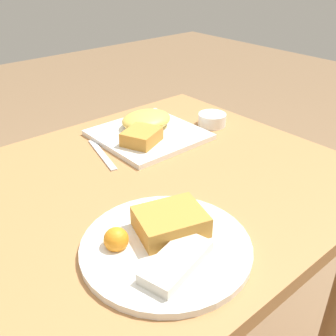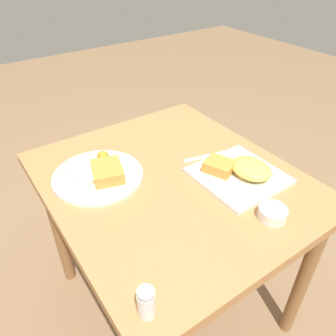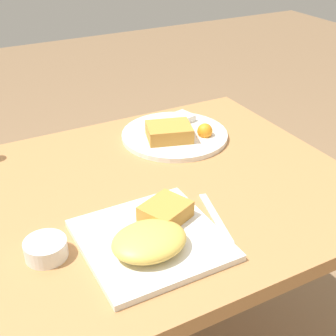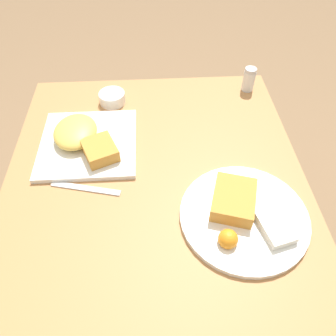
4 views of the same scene
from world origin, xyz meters
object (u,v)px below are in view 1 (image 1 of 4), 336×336
plate_oval_far (166,242)px  plate_square_near (147,129)px  sauce_ramekin (212,119)px  butter_knife (102,154)px

plate_oval_far → plate_square_near: bearing=-124.1°
sauce_ramekin → butter_knife: 0.36m
plate_oval_far → sauce_ramekin: (-0.46, -0.33, 0.00)m
plate_oval_far → butter_knife: size_ratio=1.67×
plate_oval_far → butter_knife: (-0.11, -0.38, -0.01)m
plate_square_near → sauce_ramekin: (-0.19, 0.07, -0.00)m
plate_oval_far → sauce_ramekin: plate_oval_far is taller
sauce_ramekin → plate_square_near: bearing=-18.7°
plate_oval_far → butter_knife: bearing=-105.9°
plate_oval_far → sauce_ramekin: bearing=-144.6°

